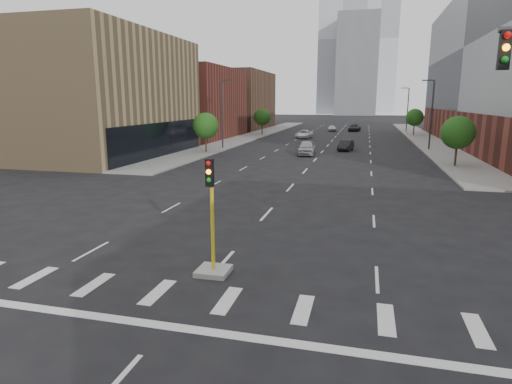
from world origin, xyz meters
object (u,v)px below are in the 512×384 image
at_px(car_deep_right, 354,128).
at_px(median_traffic_signal, 213,249).
at_px(car_distant, 332,128).
at_px(car_near_left, 307,148).
at_px(car_mid_right, 346,145).
at_px(car_far_left, 304,134).

bearing_deg(car_deep_right, median_traffic_signal, -85.11).
distance_m(median_traffic_signal, car_distant, 79.15).
bearing_deg(car_near_left, car_distant, 87.34).
height_order(car_mid_right, car_far_left, car_far_left).
xyz_separation_m(car_far_left, car_deep_right, (8.05, 19.78, 0.06)).
xyz_separation_m(car_near_left, car_mid_right, (4.37, 5.87, -0.17)).
bearing_deg(median_traffic_signal, car_distant, 91.23).
distance_m(car_mid_right, car_far_left, 19.34).
xyz_separation_m(car_mid_right, car_distant, (-4.57, 36.05, -0.02)).
xyz_separation_m(median_traffic_signal, car_near_left, (-1.50, 37.21, -0.12)).
relative_size(car_deep_right, car_distant, 1.36).
relative_size(car_near_left, car_distant, 1.28).
bearing_deg(median_traffic_signal, car_near_left, 92.31).
relative_size(median_traffic_signal, car_distant, 1.13).
bearing_deg(median_traffic_signal, car_far_left, 94.83).
xyz_separation_m(car_near_left, car_distant, (-0.20, 41.92, -0.19)).
height_order(car_near_left, car_deep_right, car_near_left).
bearing_deg(car_mid_right, car_far_left, 123.50).
relative_size(median_traffic_signal, car_deep_right, 0.83).
height_order(car_far_left, car_deep_right, car_deep_right).
relative_size(median_traffic_signal, car_near_left, 0.88).
distance_m(car_far_left, car_deep_right, 21.36).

